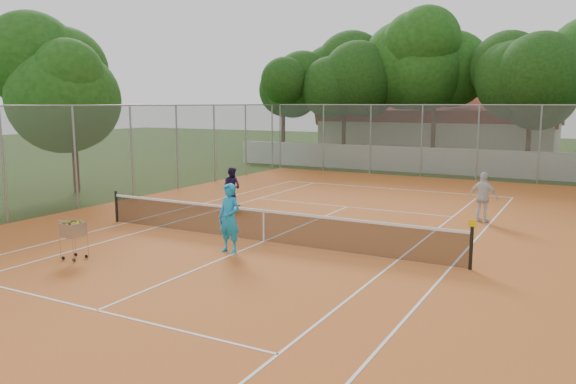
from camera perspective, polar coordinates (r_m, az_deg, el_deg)
The scene contains 12 objects.
ground at distance 16.72m, azimuth -2.47°, elevation -5.11°, with size 120.00×120.00×0.00m, color #1C360E.
court_pad at distance 16.72m, azimuth -2.47°, elevation -5.08°, with size 18.00×34.00×0.02m, color #BC5F24.
court_lines at distance 16.71m, azimuth -2.47°, elevation -5.03°, with size 10.98×23.78×0.01m, color white.
tennis_net at distance 16.60m, azimuth -2.48°, elevation -3.40°, with size 11.88×0.10×0.98m, color black.
perimeter_fence at distance 16.35m, azimuth -2.51°, elevation 1.70°, with size 18.00×34.00×4.00m, color slate.
boundary_wall at distance 34.10m, azimuth 14.22°, elevation 3.12°, with size 26.00×0.30×1.50m, color white.
clubhouse at distance 44.16m, azimuth 15.03°, elevation 6.25°, with size 16.40×9.00×4.40m, color beige.
tropical_trees at distance 36.86m, azimuth 15.66°, elevation 10.10°, with size 29.00×19.00×10.00m, color black.
player_near at distance 15.39m, azimuth -5.97°, elevation -2.66°, with size 0.70×0.46×1.91m, color #1893D4.
player_far_left at distance 22.43m, azimuth -5.73°, elevation 0.54°, with size 0.75×0.59×1.55m, color #231746.
player_far_right at distance 20.39m, azimuth 19.23°, elevation -0.50°, with size 1.02×0.42×1.74m, color silver.
ball_hopper at distance 15.72m, azimuth -20.93°, elevation -4.50°, with size 0.52×0.52×1.09m, color #ACABB2.
Camera 1 is at (8.37, -13.89, 4.07)m, focal length 35.00 mm.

